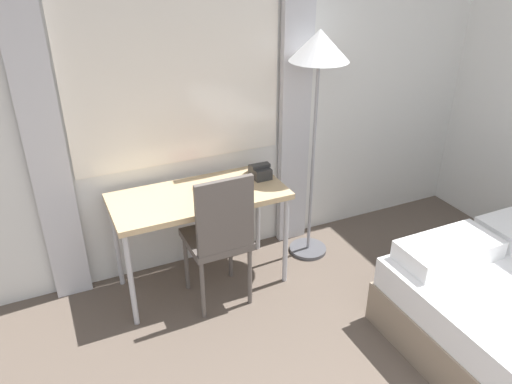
# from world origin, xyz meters

# --- Properties ---
(wall_back_with_window) EXTENTS (5.66, 0.13, 2.70)m
(wall_back_with_window) POSITION_xyz_m (-0.02, 3.16, 1.35)
(wall_back_with_window) COLOR silver
(wall_back_with_window) RESTS_ON ground_plane
(desk) EXTENTS (1.19, 0.55, 0.74)m
(desk) POSITION_xyz_m (-0.20, 2.81, 0.67)
(desk) COLOR tan
(desk) RESTS_ON ground_plane
(desk_chair) EXTENTS (0.40, 0.40, 1.00)m
(desk_chair) POSITION_xyz_m (-0.15, 2.54, 0.56)
(desk_chair) COLOR #59514C
(desk_chair) RESTS_ON ground_plane
(standing_lamp) EXTENTS (0.41, 0.41, 1.75)m
(standing_lamp) POSITION_xyz_m (0.71, 2.84, 1.51)
(standing_lamp) COLOR #4C4C51
(standing_lamp) RESTS_ON ground_plane
(telephone) EXTENTS (0.14, 0.16, 0.10)m
(telephone) POSITION_xyz_m (0.29, 2.87, 0.78)
(telephone) COLOR #2D2D2D
(telephone) RESTS_ON desk
(book) EXTENTS (0.22, 0.15, 0.02)m
(book) POSITION_xyz_m (-0.10, 2.82, 0.75)
(book) COLOR maroon
(book) RESTS_ON desk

